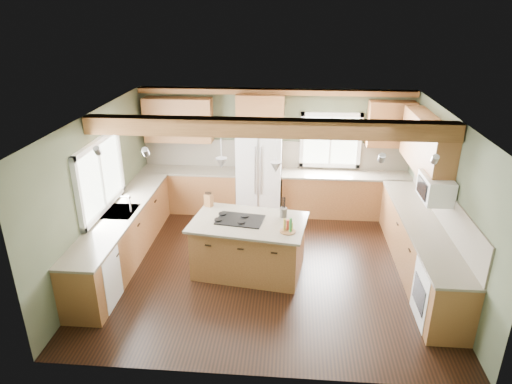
{
  "coord_description": "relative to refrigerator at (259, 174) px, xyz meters",
  "views": [
    {
      "loc": [
        0.36,
        -6.73,
        4.19
      ],
      "look_at": [
        -0.22,
        0.3,
        1.25
      ],
      "focal_mm": 32.0,
      "sensor_mm": 36.0,
      "label": 1
    }
  ],
  "objects": [
    {
      "name": "knife_block",
      "position": [
        -0.75,
        -1.74,
        0.13
      ],
      "size": [
        0.16,
        0.15,
        0.22
      ],
      "primitive_type": "cube",
      "rotation": [
        0.0,
        0.0,
        -0.45
      ],
      "color": "brown",
      "rests_on": "island_top"
    },
    {
      "name": "wall_right",
      "position": [
        3.1,
        -2.12,
        0.4
      ],
      "size": [
        0.0,
        5.0,
        5.0
      ],
      "primitive_type": "plane",
      "rotation": [
        1.57,
        0.0,
        -1.57
      ],
      "color": "#424A34",
      "rests_on": "ground"
    },
    {
      "name": "cooktop",
      "position": [
        -0.14,
        -2.25,
        0.03
      ],
      "size": [
        0.81,
        0.6,
        0.02
      ],
      "primitive_type": "cube",
      "rotation": [
        0.0,
        0.0,
        -0.14
      ],
      "color": "black",
      "rests_on": "island_top"
    },
    {
      "name": "counter_back_right",
      "position": [
        1.79,
        0.08,
        0.0
      ],
      "size": [
        2.66,
        0.64,
        0.04
      ],
      "primitive_type": "cube",
      "color": "#50473A",
      "rests_on": "base_cab_back_right"
    },
    {
      "name": "island_top",
      "position": [
        -0.0,
        -2.27,
        0.0
      ],
      "size": [
        1.98,
        1.41,
        0.04
      ],
      "primitive_type": "cube",
      "rotation": [
        0.0,
        0.0,
        -0.14
      ],
      "color": "#50473A",
      "rests_on": "island"
    },
    {
      "name": "dishwasher",
      "position": [
        -2.19,
        -3.37,
        -0.47
      ],
      "size": [
        0.6,
        0.6,
        0.84
      ],
      "primitive_type": "cube",
      "color": "white",
      "rests_on": "floor"
    },
    {
      "name": "soffit_trim",
      "position": [
        0.3,
        0.28,
        1.64
      ],
      "size": [
        5.55,
        0.2,
        0.1
      ],
      "primitive_type": "cube",
      "color": "brown",
      "rests_on": "ceiling"
    },
    {
      "name": "upper_cab_back_corner",
      "position": [
        2.6,
        0.21,
        1.05
      ],
      "size": [
        0.9,
        0.35,
        0.9
      ],
      "primitive_type": "cube",
      "color": "brown",
      "rests_on": "wall_back"
    },
    {
      "name": "sink",
      "position": [
        -2.2,
        -2.07,
        0.01
      ],
      "size": [
        0.5,
        0.65,
        0.03
      ],
      "primitive_type": "cube",
      "color": "#262628",
      "rests_on": "counter_left"
    },
    {
      "name": "window_back",
      "position": [
        1.45,
        0.36,
        0.65
      ],
      "size": [
        1.1,
        0.04,
        1.0
      ],
      "primitive_type": "cube",
      "color": "white",
      "rests_on": "wall_back"
    },
    {
      "name": "base_cab_back_right",
      "position": [
        1.79,
        0.08,
        -0.46
      ],
      "size": [
        2.62,
        0.6,
        0.88
      ],
      "primitive_type": "cube",
      "color": "brown",
      "rests_on": "floor"
    },
    {
      "name": "ceiling",
      "position": [
        0.3,
        -2.12,
        1.7
      ],
      "size": [
        5.6,
        5.6,
        0.0
      ],
      "primitive_type": "plane",
      "rotation": [
        3.14,
        0.0,
        0.0
      ],
      "color": "silver",
      "rests_on": "wall_back"
    },
    {
      "name": "island",
      "position": [
        -0.0,
        -2.27,
        -0.46
      ],
      "size": [
        1.85,
        1.28,
        0.88
      ],
      "primitive_type": "cube",
      "rotation": [
        0.0,
        0.0,
        -0.14
      ],
      "color": "brown",
      "rests_on": "floor"
    },
    {
      "name": "faucet",
      "position": [
        -2.02,
        -2.07,
        0.15
      ],
      "size": [
        0.02,
        0.02,
        0.28
      ],
      "primitive_type": "cylinder",
      "color": "#B2B2B7",
      "rests_on": "sink"
    },
    {
      "name": "floor",
      "position": [
        0.3,
        -2.12,
        -0.9
      ],
      "size": [
        5.6,
        5.6,
        0.0
      ],
      "primitive_type": "plane",
      "color": "black",
      "rests_on": "ground"
    },
    {
      "name": "oven",
      "position": [
        2.79,
        -3.37,
        -0.47
      ],
      "size": [
        0.6,
        0.72,
        0.84
      ],
      "primitive_type": "cube",
      "color": "white",
      "rests_on": "floor"
    },
    {
      "name": "counter_left",
      "position": [
        -2.2,
        -2.07,
        0.0
      ],
      "size": [
        0.64,
        3.74,
        0.04
      ],
      "primitive_type": "cube",
      "color": "#50473A",
      "rests_on": "base_cab_left"
    },
    {
      "name": "pendant_left",
      "position": [
        -0.42,
        -2.21,
        0.98
      ],
      "size": [
        0.18,
        0.18,
        0.16
      ],
      "primitive_type": "cone",
      "rotation": [
        3.14,
        0.0,
        0.0
      ],
      "color": "#B2B2B7",
      "rests_on": "ceiling"
    },
    {
      "name": "utensil_crock",
      "position": [
        0.55,
        -2.06,
        0.1
      ],
      "size": [
        0.13,
        0.13,
        0.16
      ],
      "primitive_type": "cylinder",
      "rotation": [
        0.0,
        0.0,
        -0.12
      ],
      "color": "#3F3932",
      "rests_on": "island_top"
    },
    {
      "name": "pendant_right",
      "position": [
        0.42,
        -2.33,
        0.98
      ],
      "size": [
        0.18,
        0.18,
        0.16
      ],
      "primitive_type": "cone",
      "rotation": [
        3.14,
        0.0,
        0.0
      ],
      "color": "#B2B2B7",
      "rests_on": "ceiling"
    },
    {
      "name": "counter_right",
      "position": [
        2.8,
        -2.07,
        0.0
      ],
      "size": [
        0.64,
        3.74,
        0.04
      ],
      "primitive_type": "cube",
      "color": "#50473A",
      "rests_on": "base_cab_right"
    },
    {
      "name": "backsplash_right",
      "position": [
        3.08,
        -2.07,
        0.31
      ],
      "size": [
        0.03,
        3.7,
        0.58
      ],
      "primitive_type": "cube",
      "color": "brown",
      "rests_on": "wall_right"
    },
    {
      "name": "upper_cab_back_left",
      "position": [
        -1.69,
        0.21,
        1.05
      ],
      "size": [
        1.4,
        0.35,
        0.9
      ],
      "primitive_type": "cube",
      "color": "brown",
      "rests_on": "wall_back"
    },
    {
      "name": "wall_back",
      "position": [
        0.3,
        0.38,
        0.4
      ],
      "size": [
        5.6,
        0.0,
        5.6
      ],
      "primitive_type": "plane",
      "rotation": [
        1.57,
        0.0,
        0.0
      ],
      "color": "#424A34",
      "rests_on": "ground"
    },
    {
      "name": "window_left",
      "position": [
        -2.48,
        -2.07,
        0.65
      ],
      "size": [
        0.04,
        1.6,
        1.05
      ],
      "primitive_type": "cube",
      "color": "white",
      "rests_on": "wall_left"
    },
    {
      "name": "microwave",
      "position": [
        2.88,
        -2.17,
        0.65
      ],
      "size": [
        0.4,
        0.7,
        0.38
      ],
      "primitive_type": "cube",
      "color": "white",
      "rests_on": "wall_right"
    },
    {
      "name": "refrigerator",
      "position": [
        0.0,
        0.0,
        0.0
      ],
      "size": [
        0.9,
        0.74,
        1.8
      ],
      "primitive_type": "cube",
      "color": "white",
      "rests_on": "floor"
    },
    {
      "name": "backsplash_back",
      "position": [
        0.3,
        0.36,
        0.31
      ],
      "size": [
        5.58,
        0.03,
        0.58
      ],
      "primitive_type": "cube",
      "color": "brown",
      "rests_on": "wall_back"
    },
    {
      "name": "base_cab_back_left",
      "position": [
        -1.49,
        0.08,
        -0.46
      ],
      "size": [
        2.02,
        0.6,
        0.88
      ],
      "primitive_type": "cube",
      "color": "brown",
      "rests_on": "floor"
    },
    {
      "name": "base_cab_right",
      "position": [
        2.8,
        -2.07,
        -0.46
      ],
      "size": [
        0.6,
        3.7,
        0.88
      ],
      "primitive_type": "cube",
      "color": "brown",
      "rests_on": "floor"
    },
    {
      "name": "counter_back_left",
      "position": [
        -1.49,
        0.08,
        0.0
      ],
      "size": [
        2.06,
        0.64,
        0.04
      ],
      "primitive_type": "cube",
      "color": "#50473A",
      "rests_on": "base_cab_back_left"
    },
    {
      "name": "bottle_tray",
      "position": [
        0.63,
        -2.59,
        0.13
      ],
      "size": [
        0.27,
        0.27,
        0.23
      ],
      "primitive_type": null,
      "rotation": [
        0.0,
        0.0,
        -0.09
      ],
      "color": "brown",
      "rests_on": "island_top"
    },
    {
      "name": "upper_cab_right",
      "position": [
        2.92,
        -1.22,
        1.05
      ],
      "size": [
        0.35,
        2.2,
        0.9
      ],
      "primitive_type": "cube",
      "color": "brown",
      "rests_on": "wall_right"
    },
    {
      "name": "upper_cab_over_fridge",
      "position": [
        -0.0,
        0.21,
        1.25
      ],
      "size": [
        0.96,
        0.35,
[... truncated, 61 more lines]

